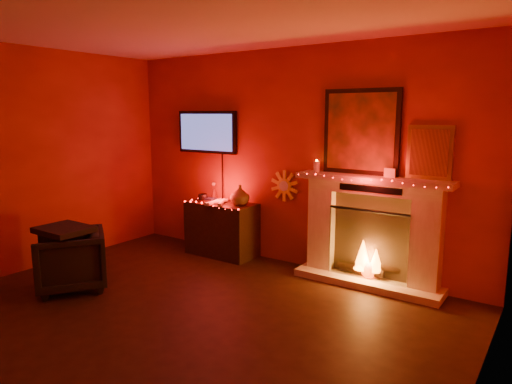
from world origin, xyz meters
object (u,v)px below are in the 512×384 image
tv (207,132)px  sunburst_clock (284,186)px  console_table (222,226)px  fireplace (371,221)px  armchair (71,260)px

tv → sunburst_clock: size_ratio=3.10×
tv → console_table: tv is taller
fireplace → console_table: fireplace is taller
fireplace → console_table: size_ratio=2.21×
fireplace → armchair: fireplace is taller
fireplace → tv: size_ratio=1.76×
console_table → armchair: (-0.60, -1.90, -0.07)m
fireplace → tv: fireplace is taller
fireplace → sunburst_clock: (-1.19, 0.09, 0.28)m
fireplace → console_table: (-2.03, -0.13, -0.33)m
fireplace → sunburst_clock: 1.23m
sunburst_clock → armchair: 2.65m
sunburst_clock → armchair: (-1.44, -2.12, -0.68)m
console_table → armchair: console_table is taller
console_table → tv: bearing=154.7°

